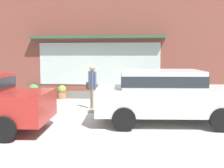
{
  "coord_description": "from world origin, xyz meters",
  "views": [
    {
      "loc": [
        2.16,
        -10.27,
        2.15
      ],
      "look_at": [
        0.91,
        1.2,
        0.92
      ],
      "focal_mm": 44.99,
      "sensor_mm": 36.0,
      "label": 1
    }
  ],
  "objects_px": {
    "potted_plant_window_right": "(173,89)",
    "potted_plant_near_hydrant": "(102,95)",
    "potted_plant_trailing_edge": "(62,92)",
    "potted_plant_doorstep": "(190,93)",
    "pedestrian_with_handbag": "(92,84)",
    "potted_plant_by_entrance": "(5,88)",
    "parked_car_silver": "(165,93)",
    "potted_plant_window_center": "(34,91)",
    "fire_hydrant": "(115,98)"
  },
  "relations": [
    {
      "from": "potted_plant_doorstep",
      "to": "potted_plant_near_hydrant",
      "type": "bearing_deg",
      "value": -176.29
    },
    {
      "from": "potted_plant_near_hydrant",
      "to": "potted_plant_window_right",
      "type": "bearing_deg",
      "value": 0.37
    },
    {
      "from": "parked_car_silver",
      "to": "potted_plant_window_right",
      "type": "relative_size",
      "value": 3.55
    },
    {
      "from": "parked_car_silver",
      "to": "pedestrian_with_handbag",
      "type": "bearing_deg",
      "value": 139.29
    },
    {
      "from": "potted_plant_window_right",
      "to": "potted_plant_doorstep",
      "type": "relative_size",
      "value": 1.75
    },
    {
      "from": "fire_hydrant",
      "to": "potted_plant_trailing_edge",
      "type": "distance_m",
      "value": 3.58
    },
    {
      "from": "pedestrian_with_handbag",
      "to": "potted_plant_trailing_edge",
      "type": "relative_size",
      "value": 2.59
    },
    {
      "from": "parked_car_silver",
      "to": "potted_plant_doorstep",
      "type": "distance_m",
      "value": 4.52
    },
    {
      "from": "potted_plant_window_center",
      "to": "potted_plant_trailing_edge",
      "type": "bearing_deg",
      "value": -0.29
    },
    {
      "from": "fire_hydrant",
      "to": "parked_car_silver",
      "type": "relative_size",
      "value": 0.2
    },
    {
      "from": "potted_plant_near_hydrant",
      "to": "potted_plant_window_right",
      "type": "distance_m",
      "value": 3.26
    },
    {
      "from": "potted_plant_near_hydrant",
      "to": "potted_plant_by_entrance",
      "type": "distance_m",
      "value": 4.85
    },
    {
      "from": "fire_hydrant",
      "to": "parked_car_silver",
      "type": "xyz_separation_m",
      "value": [
        1.76,
        -2.07,
        0.5
      ]
    },
    {
      "from": "fire_hydrant",
      "to": "potted_plant_by_entrance",
      "type": "height_order",
      "value": "potted_plant_by_entrance"
    },
    {
      "from": "fire_hydrant",
      "to": "pedestrian_with_handbag",
      "type": "relative_size",
      "value": 0.52
    },
    {
      "from": "parked_car_silver",
      "to": "potted_plant_trailing_edge",
      "type": "xyz_separation_m",
      "value": [
        -4.54,
        4.31,
        -0.61
      ]
    },
    {
      "from": "pedestrian_with_handbag",
      "to": "fire_hydrant",
      "type": "bearing_deg",
      "value": -126.88
    },
    {
      "from": "pedestrian_with_handbag",
      "to": "potted_plant_near_hydrant",
      "type": "relative_size",
      "value": 3.33
    },
    {
      "from": "potted_plant_near_hydrant",
      "to": "pedestrian_with_handbag",
      "type": "bearing_deg",
      "value": -92.45
    },
    {
      "from": "potted_plant_trailing_edge",
      "to": "potted_plant_doorstep",
      "type": "relative_size",
      "value": 0.93
    },
    {
      "from": "fire_hydrant",
      "to": "pedestrian_with_handbag",
      "type": "distance_m",
      "value": 1.05
    },
    {
      "from": "pedestrian_with_handbag",
      "to": "potted_plant_window_center",
      "type": "relative_size",
      "value": 2.47
    },
    {
      "from": "parked_car_silver",
      "to": "potted_plant_window_center",
      "type": "relative_size",
      "value": 6.44
    },
    {
      "from": "pedestrian_with_handbag",
      "to": "potted_plant_trailing_edge",
      "type": "height_order",
      "value": "pedestrian_with_handbag"
    },
    {
      "from": "potted_plant_trailing_edge",
      "to": "potted_plant_window_center",
      "type": "distance_m",
      "value": 1.42
    },
    {
      "from": "pedestrian_with_handbag",
      "to": "potted_plant_doorstep",
      "type": "xyz_separation_m",
      "value": [
        4.12,
        2.3,
        -0.63
      ]
    },
    {
      "from": "potted_plant_doorstep",
      "to": "parked_car_silver",
      "type": "bearing_deg",
      "value": -109.29
    },
    {
      "from": "potted_plant_by_entrance",
      "to": "potted_plant_window_center",
      "type": "bearing_deg",
      "value": 1.9
    },
    {
      "from": "fire_hydrant",
      "to": "potted_plant_doorstep",
      "type": "distance_m",
      "value": 3.9
    },
    {
      "from": "parked_car_silver",
      "to": "potted_plant_doorstep",
      "type": "relative_size",
      "value": 6.23
    },
    {
      "from": "potted_plant_near_hydrant",
      "to": "potted_plant_window_right",
      "type": "relative_size",
      "value": 0.41
    },
    {
      "from": "fire_hydrant",
      "to": "pedestrian_with_handbag",
      "type": "bearing_deg",
      "value": -171.35
    },
    {
      "from": "potted_plant_window_center",
      "to": "potted_plant_doorstep",
      "type": "height_order",
      "value": "potted_plant_doorstep"
    },
    {
      "from": "pedestrian_with_handbag",
      "to": "potted_plant_by_entrance",
      "type": "height_order",
      "value": "pedestrian_with_handbag"
    },
    {
      "from": "parked_car_silver",
      "to": "potted_plant_window_center",
      "type": "bearing_deg",
      "value": 139.65
    },
    {
      "from": "potted_plant_trailing_edge",
      "to": "potted_plant_doorstep",
      "type": "xyz_separation_m",
      "value": [
        6.03,
        -0.08,
        0.04
      ]
    },
    {
      "from": "potted_plant_by_entrance",
      "to": "pedestrian_with_handbag",
      "type": "bearing_deg",
      "value": -26.22
    },
    {
      "from": "fire_hydrant",
      "to": "potted_plant_doorstep",
      "type": "height_order",
      "value": "fire_hydrant"
    },
    {
      "from": "potted_plant_trailing_edge",
      "to": "potted_plant_doorstep",
      "type": "bearing_deg",
      "value": -0.75
    },
    {
      "from": "potted_plant_window_center",
      "to": "potted_plant_window_right",
      "type": "distance_m",
      "value": 6.67
    },
    {
      "from": "parked_car_silver",
      "to": "potted_plant_window_right",
      "type": "height_order",
      "value": "parked_car_silver"
    },
    {
      "from": "pedestrian_with_handbag",
      "to": "potted_plant_trailing_edge",
      "type": "distance_m",
      "value": 3.12
    },
    {
      "from": "fire_hydrant",
      "to": "potted_plant_window_center",
      "type": "distance_m",
      "value": 4.77
    },
    {
      "from": "potted_plant_trailing_edge",
      "to": "potted_plant_window_right",
      "type": "relative_size",
      "value": 0.53
    },
    {
      "from": "pedestrian_with_handbag",
      "to": "potted_plant_by_entrance",
      "type": "relative_size",
      "value": 1.62
    },
    {
      "from": "parked_car_silver",
      "to": "potted_plant_doorstep",
      "type": "xyz_separation_m",
      "value": [
        1.48,
        4.24,
        -0.57
      ]
    },
    {
      "from": "parked_car_silver",
      "to": "potted_plant_near_hydrant",
      "type": "bearing_deg",
      "value": 118.25
    },
    {
      "from": "potted_plant_near_hydrant",
      "to": "potted_plant_window_right",
      "type": "height_order",
      "value": "potted_plant_window_right"
    },
    {
      "from": "pedestrian_with_handbag",
      "to": "potted_plant_near_hydrant",
      "type": "distance_m",
      "value": 2.17
    },
    {
      "from": "potted_plant_window_right",
      "to": "potted_plant_near_hydrant",
      "type": "bearing_deg",
      "value": -179.63
    }
  ]
}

